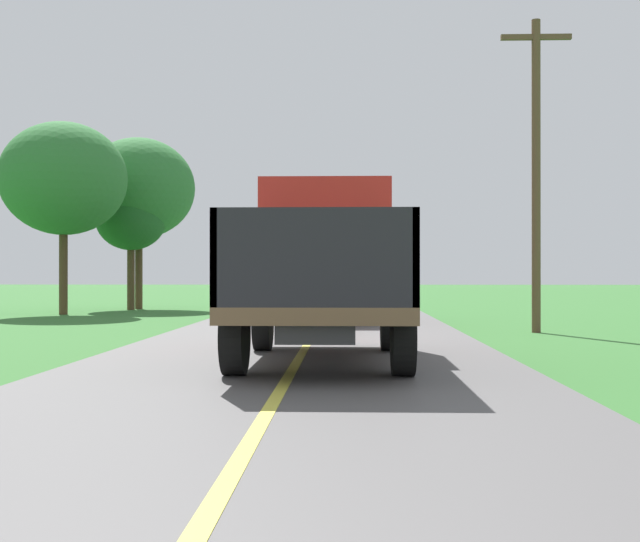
{
  "coord_description": "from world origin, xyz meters",
  "views": [
    {
      "loc": [
        0.74,
        -0.86,
        1.35
      ],
      "look_at": [
        0.22,
        14.28,
        1.4
      ],
      "focal_mm": 46.49,
      "sensor_mm": 36.0,
      "label": 1
    }
  ],
  "objects_px": {
    "utility_pole_roadside": "(536,166)",
    "roadside_tree_near_left": "(63,179)",
    "banana_truck_near": "(324,266)",
    "roadside_tree_mid_right": "(139,188)",
    "banana_truck_far": "(335,270)",
    "roadside_tree_far_left": "(131,219)"
  },
  "relations": [
    {
      "from": "banana_truck_far",
      "to": "roadside_tree_near_left",
      "type": "bearing_deg",
      "value": 159.9
    },
    {
      "from": "banana_truck_near",
      "to": "roadside_tree_mid_right",
      "type": "height_order",
      "value": "roadside_tree_mid_right"
    },
    {
      "from": "roadside_tree_near_left",
      "to": "utility_pole_roadside",
      "type": "bearing_deg",
      "value": -29.94
    },
    {
      "from": "banana_truck_far",
      "to": "roadside_tree_near_left",
      "type": "relative_size",
      "value": 0.92
    },
    {
      "from": "banana_truck_near",
      "to": "roadside_tree_mid_right",
      "type": "xyz_separation_m",
      "value": [
        -7.62,
        18.46,
        3.13
      ]
    },
    {
      "from": "banana_truck_near",
      "to": "roadside_tree_mid_right",
      "type": "distance_m",
      "value": 20.21
    },
    {
      "from": "banana_truck_near",
      "to": "roadside_tree_near_left",
      "type": "relative_size",
      "value": 0.91
    },
    {
      "from": "utility_pole_roadside",
      "to": "roadside_tree_near_left",
      "type": "xyz_separation_m",
      "value": [
        -13.72,
        7.9,
        0.66
      ]
    },
    {
      "from": "roadside_tree_far_left",
      "to": "utility_pole_roadside",
      "type": "bearing_deg",
      "value": -42.78
    },
    {
      "from": "banana_truck_near",
      "to": "banana_truck_far",
      "type": "height_order",
      "value": "same"
    },
    {
      "from": "utility_pole_roadside",
      "to": "roadside_tree_near_left",
      "type": "distance_m",
      "value": 15.85
    },
    {
      "from": "banana_truck_near",
      "to": "utility_pole_roadside",
      "type": "bearing_deg",
      "value": 53.45
    },
    {
      "from": "roadside_tree_far_left",
      "to": "roadside_tree_mid_right",
      "type": "bearing_deg",
      "value": 78.83
    },
    {
      "from": "banana_truck_near",
      "to": "utility_pole_roadside",
      "type": "xyz_separation_m",
      "value": [
        4.68,
        6.31,
        2.35
      ]
    },
    {
      "from": "banana_truck_far",
      "to": "roadside_tree_far_left",
      "type": "distance_m",
      "value": 10.54
    },
    {
      "from": "roadside_tree_near_left",
      "to": "roadside_tree_mid_right",
      "type": "bearing_deg",
      "value": 71.39
    },
    {
      "from": "banana_truck_near",
      "to": "banana_truck_far",
      "type": "xyz_separation_m",
      "value": [
        -0.01,
        10.9,
        -0.01
      ]
    },
    {
      "from": "utility_pole_roadside",
      "to": "roadside_tree_far_left",
      "type": "bearing_deg",
      "value": 137.22
    },
    {
      "from": "banana_truck_near",
      "to": "roadside_tree_near_left",
      "type": "bearing_deg",
      "value": 122.48
    },
    {
      "from": "banana_truck_near",
      "to": "banana_truck_far",
      "type": "distance_m",
      "value": 10.9
    },
    {
      "from": "banana_truck_near",
      "to": "utility_pole_roadside",
      "type": "distance_m",
      "value": 8.2
    },
    {
      "from": "banana_truck_near",
      "to": "roadside_tree_far_left",
      "type": "relative_size",
      "value": 1.27
    }
  ]
}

